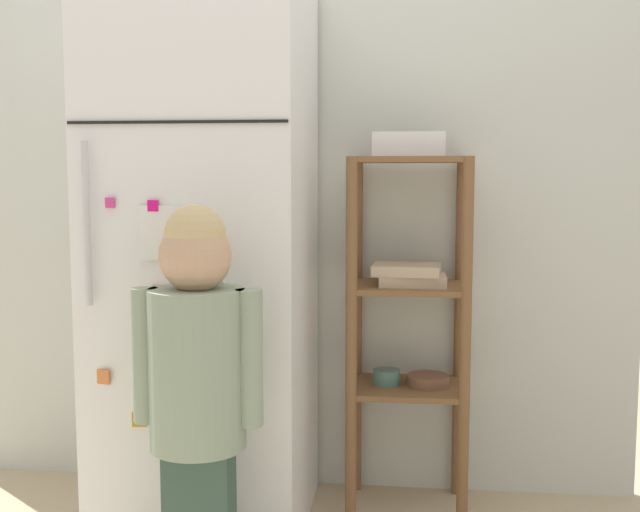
# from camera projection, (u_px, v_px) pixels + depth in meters

# --- Properties ---
(kitchen_wall_back) EXTENTS (2.44, 0.03, 2.23)m
(kitchen_wall_back) POSITION_uv_depth(u_px,v_px,m) (286.00, 175.00, 2.73)
(kitchen_wall_back) COLOR silver
(kitchen_wall_back) RESTS_ON ground
(refrigerator) EXTENTS (0.62, 0.67, 1.73)m
(refrigerator) POSITION_uv_depth(u_px,v_px,m) (208.00, 256.00, 2.44)
(refrigerator) COLOR white
(refrigerator) RESTS_ON ground
(child_standing) EXTENTS (0.34, 0.25, 1.04)m
(child_standing) POSITION_uv_depth(u_px,v_px,m) (198.00, 367.00, 1.97)
(child_standing) COLOR #375245
(child_standing) RESTS_ON ground
(pantry_shelf_unit) EXTENTS (0.39, 0.31, 1.17)m
(pantry_shelf_unit) POSITION_uv_depth(u_px,v_px,m) (409.00, 308.00, 2.55)
(pantry_shelf_unit) COLOR brown
(pantry_shelf_unit) RESTS_ON ground
(fruit_bin) EXTENTS (0.23, 0.15, 0.08)m
(fruit_bin) POSITION_uv_depth(u_px,v_px,m) (412.00, 146.00, 2.50)
(fruit_bin) COLOR white
(fruit_bin) RESTS_ON pantry_shelf_unit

